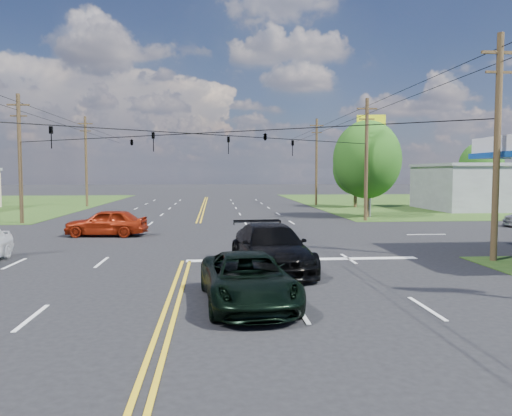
{
  "coord_description": "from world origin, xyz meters",
  "views": [
    {
      "loc": [
        1.2,
        -17.03,
        3.73
      ],
      "look_at": [
        3.13,
        6.0,
        2.11
      ],
      "focal_mm": 35.0,
      "sensor_mm": 36.0,
      "label": 1
    }
  ],
  "objects": [
    {
      "name": "pole_left_far",
      "position": [
        -13.0,
        40.0,
        5.17
      ],
      "size": [
        1.6,
        0.28,
        10.0
      ],
      "color": "#3D301A",
      "rests_on": "ground"
    },
    {
      "name": "pole_se",
      "position": [
        13.0,
        3.0,
        4.92
      ],
      "size": [
        1.6,
        0.28,
        9.5
      ],
      "color": "#3D301A",
      "rests_on": "ground"
    },
    {
      "name": "grass_ne",
      "position": [
        35.0,
        44.0,
        0.0
      ],
      "size": [
        46.0,
        48.0,
        0.03
      ],
      "primitive_type": "cube",
      "color": "#204215",
      "rests_on": "ground"
    },
    {
      "name": "pole_ne",
      "position": [
        13.0,
        21.0,
        4.92
      ],
      "size": [
        1.6,
        0.28,
        9.5
      ],
      "color": "#3D301A",
      "rests_on": "ground"
    },
    {
      "name": "tree_far_r",
      "position": [
        34.0,
        42.0,
        4.54
      ],
      "size": [
        5.32,
        5.32,
        7.63
      ],
      "color": "#3D301A",
      "rests_on": "ground"
    },
    {
      "name": "ground",
      "position": [
        0.0,
        12.0,
        0.0
      ],
      "size": [
        280.0,
        280.0,
        0.0
      ],
      "primitive_type": "plane",
      "color": "black",
      "rests_on": "ground"
    },
    {
      "name": "stop_bar",
      "position": [
        5.0,
        4.0,
        0.0
      ],
      "size": [
        10.0,
        0.5,
        0.02
      ],
      "primitive_type": "cube",
      "color": "silver",
      "rests_on": "ground"
    },
    {
      "name": "pole_right_far",
      "position": [
        13.0,
        40.0,
        5.17
      ],
      "size": [
        1.6,
        0.28,
        10.0
      ],
      "color": "#3D301A",
      "rests_on": "ground"
    },
    {
      "name": "tree_right_b",
      "position": [
        16.5,
        36.0,
        4.22
      ],
      "size": [
        4.94,
        4.94,
        7.09
      ],
      "color": "#3D301A",
      "rests_on": "ground"
    },
    {
      "name": "span_wire_signals",
      "position": [
        0.0,
        12.0,
        6.0
      ],
      "size": [
        26.0,
        18.0,
        1.13
      ],
      "color": "black",
      "rests_on": "ground"
    },
    {
      "name": "pole_nw",
      "position": [
        -13.0,
        21.0,
        4.92
      ],
      "size": [
        1.6,
        0.28,
        9.5
      ],
      "color": "#3D301A",
      "rests_on": "ground"
    },
    {
      "name": "sedan_red",
      "position": [
        -5.19,
        13.0,
        0.81
      ],
      "size": [
        4.88,
        2.32,
        1.61
      ],
      "primitive_type": "imported",
      "rotation": [
        0.0,
        0.0,
        -1.66
      ],
      "color": "maroon",
      "rests_on": "ground"
    },
    {
      "name": "suv_black",
      "position": [
        3.36,
        1.76,
        0.88
      ],
      "size": [
        3.09,
        6.28,
        1.76
      ],
      "primitive_type": "imported",
      "rotation": [
        0.0,
        0.0,
        0.11
      ],
      "color": "black",
      "rests_on": "ground"
    },
    {
      "name": "tree_right_a",
      "position": [
        14.0,
        24.0,
        4.87
      ],
      "size": [
        5.7,
        5.7,
        8.18
      ],
      "color": "#3D301A",
      "rests_on": "ground"
    },
    {
      "name": "polesign_ne",
      "position": [
        14.33,
        24.15,
        6.79
      ],
      "size": [
        2.37,
        0.7,
        8.61
      ],
      "color": "#A5A5AA",
      "rests_on": "ground"
    },
    {
      "name": "retail_ne",
      "position": [
        30.0,
        32.0,
        2.2
      ],
      "size": [
        14.0,
        10.0,
        4.4
      ],
      "primitive_type": "cube",
      "color": "slate",
      "rests_on": "ground"
    },
    {
      "name": "pickup_dkgreen",
      "position": [
        2.13,
        -3.16,
        0.72
      ],
      "size": [
        2.83,
        5.39,
        1.45
      ],
      "primitive_type": "imported",
      "rotation": [
        0.0,
        0.0,
        0.08
      ],
      "color": "black",
      "rests_on": "ground"
    },
    {
      "name": "power_lines",
      "position": [
        0.0,
        10.0,
        8.6
      ],
      "size": [
        26.04,
        100.0,
        0.64
      ],
      "color": "black",
      "rests_on": "ground"
    }
  ]
}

